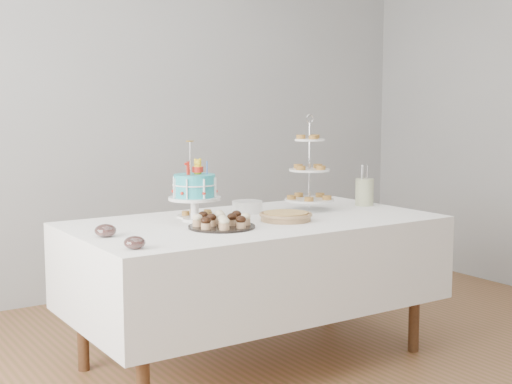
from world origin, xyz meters
TOP-DOWN VIEW (x-y plane):
  - floor at (0.00, 0.00)m, footprint 5.00×5.00m
  - walls at (0.00, 0.00)m, footprint 5.04×4.04m
  - table at (0.00, 0.30)m, footprint 1.92×1.02m
  - birthday_cake at (-0.29, 0.42)m, footprint 0.27×0.27m
  - cupcake_tray at (-0.27, 0.18)m, footprint 0.33×0.33m
  - pie at (0.12, 0.18)m, footprint 0.28×0.28m
  - tiered_stand at (0.44, 0.41)m, footprint 0.28×0.28m
  - plate_stack at (0.10, 0.53)m, footprint 0.17×0.17m
  - pastry_plate at (-0.21, 0.53)m, footprint 0.23×0.23m
  - jam_bowl_a at (-0.84, -0.06)m, footprint 0.09×0.09m
  - jam_bowl_b at (-0.84, 0.27)m, footprint 0.10×0.10m
  - utensil_pitcher at (0.84, 0.38)m, footprint 0.12×0.11m

SIDE VIEW (x-z plane):
  - floor at x=0.00m, z-range 0.00..0.00m
  - table at x=0.00m, z-range 0.16..0.93m
  - pastry_plate at x=-0.21m, z-range 0.77..0.80m
  - pie at x=0.12m, z-range 0.77..0.82m
  - jam_bowl_a at x=-0.84m, z-range 0.77..0.82m
  - jam_bowl_b at x=-0.84m, z-range 0.77..0.83m
  - plate_stack at x=0.10m, z-range 0.77..0.84m
  - cupcake_tray at x=-0.27m, z-range 0.77..0.84m
  - utensil_pitcher at x=0.84m, z-range 0.73..0.98m
  - birthday_cake at x=-0.29m, z-range 0.67..1.09m
  - tiered_stand at x=0.44m, z-range 0.72..1.27m
  - walls at x=0.00m, z-range 0.00..2.70m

